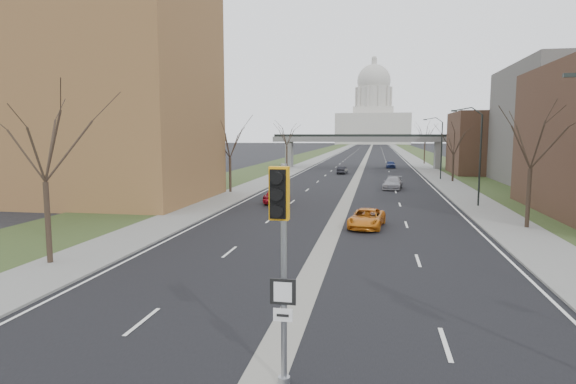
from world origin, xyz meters
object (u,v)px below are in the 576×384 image
(signal_pole_median, at_px, (281,236))
(car_right_mid, at_px, (393,183))
(car_right_near, at_px, (367,218))
(car_left_near, at_px, (277,196))
(car_left_far, at_px, (342,170))
(car_right_far, at_px, (391,164))

(signal_pole_median, xyz_separation_m, car_right_mid, (4.20, 46.42, -3.25))
(signal_pole_median, relative_size, car_right_near, 1.22)
(car_left_near, relative_size, car_left_far, 1.10)
(car_right_near, distance_m, car_right_mid, 24.51)
(car_left_far, height_order, car_right_near, car_right_near)
(car_left_far, height_order, car_right_far, car_right_far)
(car_left_far, distance_m, car_right_near, 45.82)
(car_left_near, xyz_separation_m, car_right_near, (8.51, -10.43, -0.06))
(signal_pole_median, bearing_deg, car_left_near, 102.33)
(car_right_near, relative_size, car_right_far, 1.13)
(car_left_near, relative_size, car_right_near, 0.89)
(car_left_far, xyz_separation_m, car_right_far, (8.19, 15.58, 0.08))
(car_right_near, height_order, car_right_far, car_right_far)
(car_left_far, bearing_deg, car_left_near, 88.43)
(car_left_near, bearing_deg, car_left_far, -89.53)
(signal_pole_median, relative_size, car_left_far, 1.51)
(car_left_near, height_order, car_right_near, car_left_near)
(car_left_far, bearing_deg, car_right_near, 100.44)
(car_left_near, bearing_deg, car_right_mid, -122.03)
(car_left_far, relative_size, car_right_mid, 0.76)
(car_left_near, distance_m, car_right_mid, 17.80)
(car_right_near, bearing_deg, car_left_far, 103.34)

